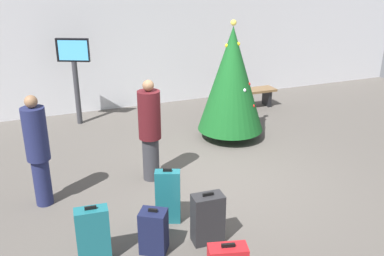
# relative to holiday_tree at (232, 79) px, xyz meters

# --- Properties ---
(ground_plane) EXTENTS (16.00, 16.00, 0.00)m
(ground_plane) POSITION_rel_holiday_tree_xyz_m (-1.05, -1.64, -1.28)
(ground_plane) COLOR #514C47
(back_wall) EXTENTS (16.00, 0.20, 2.83)m
(back_wall) POSITION_rel_holiday_tree_xyz_m (-1.05, 2.96, 0.13)
(back_wall) COLOR silver
(back_wall) RESTS_ON ground_plane
(holiday_tree) EXTENTS (1.37, 1.37, 2.47)m
(holiday_tree) POSITION_rel_holiday_tree_xyz_m (0.00, 0.00, 0.00)
(holiday_tree) COLOR #4C3319
(holiday_tree) RESTS_ON ground_plane
(flight_info_kiosk) EXTENTS (0.69, 0.39, 1.97)m
(flight_info_kiosk) POSITION_rel_holiday_tree_xyz_m (-2.86, 2.08, 0.06)
(flight_info_kiosk) COLOR #333338
(flight_info_kiosk) RESTS_ON ground_plane
(waiting_bench) EXTENTS (1.34, 0.44, 0.48)m
(waiting_bench) POSITION_rel_holiday_tree_xyz_m (1.39, 1.63, -0.93)
(waiting_bench) COLOR brown
(waiting_bench) RESTS_ON ground_plane
(traveller_0) EXTENTS (0.45, 0.45, 1.75)m
(traveller_0) POSITION_rel_holiday_tree_xyz_m (-3.87, -1.36, -0.36)
(traveller_0) COLOR #1E234C
(traveller_0) RESTS_ON ground_plane
(traveller_1) EXTENTS (0.49, 0.49, 1.76)m
(traveller_1) POSITION_rel_holiday_tree_xyz_m (-2.10, -1.18, -0.36)
(traveller_1) COLOR #333338
(traveller_1) RESTS_ON ground_plane
(suitcase_0) EXTENTS (0.42, 0.23, 0.77)m
(suitcase_0) POSITION_rel_holiday_tree_xyz_m (-3.38, -3.00, -0.91)
(suitcase_0) COLOR #19606B
(suitcase_0) RESTS_ON ground_plane
(suitcase_2) EXTENTS (0.39, 0.28, 0.84)m
(suitcase_2) POSITION_rel_holiday_tree_xyz_m (-2.25, -2.53, -0.88)
(suitcase_2) COLOR #19606B
(suitcase_2) RESTS_ON ground_plane
(suitcase_3) EXTENTS (0.43, 0.40, 0.62)m
(suitcase_3) POSITION_rel_holiday_tree_xyz_m (-2.64, -3.10, -0.99)
(suitcase_3) COLOR #141938
(suitcase_3) RESTS_ON ground_plane
(suitcase_4) EXTENTS (0.42, 0.26, 0.73)m
(suitcase_4) POSITION_rel_holiday_tree_xyz_m (-1.92, -3.17, -0.93)
(suitcase_4) COLOR #232326
(suitcase_4) RESTS_ON ground_plane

